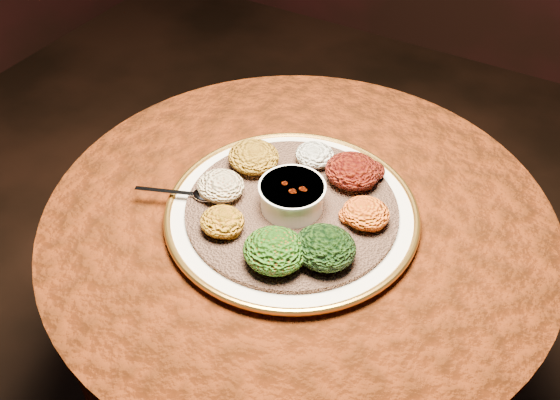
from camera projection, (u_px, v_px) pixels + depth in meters
The scene contains 13 objects.
table at pixel (297, 275), 1.29m from camera, with size 0.96×0.96×0.73m.
platter at pixel (292, 213), 1.15m from camera, with size 0.51×0.51×0.02m.
injera at pixel (292, 208), 1.14m from camera, with size 0.39×0.39×0.01m, color brown.
stew_bowl at pixel (292, 195), 1.12m from camera, with size 0.12×0.12×0.05m.
spoon at pixel (198, 194), 1.15m from camera, with size 0.15×0.07×0.01m.
portion_ayib at pixel (315, 155), 1.22m from camera, with size 0.08×0.07×0.04m, color silver.
portion_kitfo at pixel (352, 171), 1.17m from camera, with size 0.11×0.10×0.05m, color black.
portion_tikil at pixel (366, 213), 1.10m from camera, with size 0.08×0.08×0.04m, color #AD810E.
portion_gomen at pixel (325, 247), 1.03m from camera, with size 0.11×0.10×0.05m, color black.
portion_mixveg at pixel (275, 250), 1.02m from camera, with size 0.11×0.10×0.05m, color #9B270A.
portion_kik at pixel (222, 222), 1.08m from camera, with size 0.08×0.08×0.04m, color #B2630F.
portion_timatim at pixel (221, 186), 1.15m from camera, with size 0.09×0.08×0.04m, color maroon.
portion_shiro at pixel (254, 157), 1.20m from camera, with size 0.10×0.10×0.05m, color #986712.
Camera 1 is at (0.39, -0.74, 1.55)m, focal length 40.00 mm.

